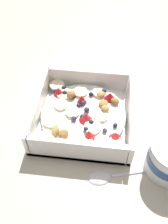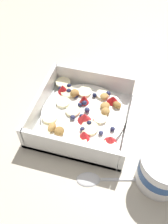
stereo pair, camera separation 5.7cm
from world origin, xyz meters
TOP-DOWN VIEW (x-y plane):
  - ground_plane at (0.00, 0.00)m, footprint 2.40×2.40m
  - fruit_bowl at (0.01, 0.00)m, footprint 0.22×0.22m
  - spoon at (0.14, 0.08)m, footprint 0.06×0.17m
  - yogurt_cup at (0.11, 0.19)m, footprint 0.10×0.10m

SIDE VIEW (x-z plane):
  - ground_plane at x=0.00m, z-range 0.00..0.00m
  - spoon at x=0.14m, z-range 0.00..0.01m
  - fruit_bowl at x=0.01m, z-range -0.01..0.05m
  - yogurt_cup at x=0.11m, z-range 0.00..0.08m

